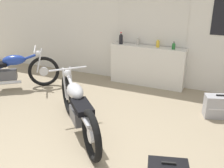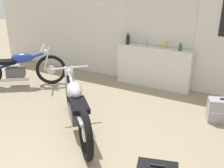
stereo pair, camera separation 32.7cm
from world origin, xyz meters
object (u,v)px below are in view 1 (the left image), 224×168
bottle_center (158,43)px  motorcycle_silver (78,108)px  bottle_right_center (174,46)px  hard_case_silver (220,106)px  motorcycle_blue (10,70)px  bottle_left_center (138,41)px  bottle_leftmost (121,39)px

bottle_center → motorcycle_silver: size_ratio=0.12×
bottle_right_center → hard_case_silver: bearing=-40.9°
bottle_center → motorcycle_blue: bearing=-153.3°
motorcycle_silver → bottle_left_center: bearing=86.8°
bottle_center → bottle_right_center: bearing=-6.6°
bottle_leftmost → bottle_left_center: bearing=10.7°
bottle_left_center → motorcycle_silver: (-0.14, -2.46, -0.56)m
bottle_left_center → hard_case_silver: (1.90, -1.01, -0.79)m
bottle_center → motorcycle_blue: bottle_center is taller
motorcycle_blue → hard_case_silver: motorcycle_blue is taller
bottle_right_center → motorcycle_silver: 2.63m
bottle_left_center → motorcycle_silver: bottle_left_center is taller
bottle_right_center → hard_case_silver: (1.08, -0.93, -0.78)m
hard_case_silver → motorcycle_silver: bearing=-144.5°
bottle_center → bottle_right_center: (0.35, -0.04, -0.01)m
bottle_left_center → bottle_center: 0.47m
bottle_leftmost → hard_case_silver: 2.61m
motorcycle_blue → bottle_left_center: bearing=31.5°
bottle_center → bottle_left_center: bearing=176.2°
bottle_left_center → bottle_center: bearing=-3.8°
bottle_left_center → motorcycle_blue: bearing=-148.5°
bottle_leftmost → motorcycle_silver: (0.25, -2.39, -0.60)m
bottle_leftmost → motorcycle_blue: bottle_leftmost is taller
bottle_left_center → motorcycle_blue: size_ratio=0.10×
motorcycle_blue → hard_case_silver: size_ratio=3.00×
bottle_right_center → bottle_leftmost: bearing=180.0°
bottle_leftmost → hard_case_silver: bottle_leftmost is taller
bottle_left_center → bottle_center: size_ratio=0.93×
hard_case_silver → motorcycle_blue: bearing=-173.6°
bottle_left_center → bottle_right_center: 0.83m
motorcycle_silver → hard_case_silver: 2.52m
bottle_right_center → motorcycle_silver: size_ratio=0.10×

